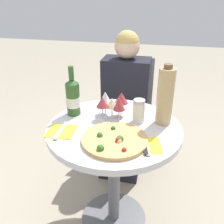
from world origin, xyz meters
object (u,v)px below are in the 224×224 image
at_px(wine_bottle, 73,97).
at_px(tall_carafe, 165,96).
at_px(seated_diner, 124,111).
at_px(pizza_large, 115,140).
at_px(dining_table, 114,152).
at_px(chair_behind_diner, 127,113).

xyz_separation_m(wine_bottle, tall_carafe, (0.55, 0.00, 0.05)).
xyz_separation_m(seated_diner, pizza_large, (0.08, -0.79, 0.23)).
height_order(pizza_large, wine_bottle, wine_bottle).
height_order(seated_diner, wine_bottle, seated_diner).
xyz_separation_m(pizza_large, tall_carafe, (0.23, 0.26, 0.16)).
height_order(dining_table, tall_carafe, tall_carafe).
height_order(chair_behind_diner, wine_bottle, wine_bottle).
xyz_separation_m(dining_table, wine_bottle, (-0.28, 0.10, 0.29)).
height_order(dining_table, pizza_large, pizza_large).
bearing_deg(dining_table, chair_behind_diner, 93.64).
xyz_separation_m(seated_diner, tall_carafe, (0.32, -0.53, 0.39)).
bearing_deg(seated_diner, chair_behind_diner, -90.00).
xyz_separation_m(pizza_large, wine_bottle, (-0.31, 0.25, 0.10)).
xyz_separation_m(seated_diner, wine_bottle, (-0.23, -0.54, 0.34)).
height_order(dining_table, wine_bottle, wine_bottle).
distance_m(dining_table, pizza_large, 0.25).
relative_size(chair_behind_diner, wine_bottle, 3.02).
xyz_separation_m(chair_behind_diner, seated_diner, (-0.00, -0.15, 0.09)).
bearing_deg(tall_carafe, pizza_large, -132.30).
bearing_deg(wine_bottle, seated_diner, 66.94).
height_order(chair_behind_diner, pizza_large, chair_behind_diner).
distance_m(pizza_large, tall_carafe, 0.38).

